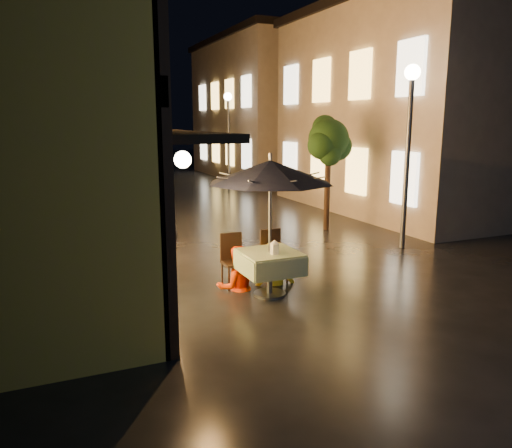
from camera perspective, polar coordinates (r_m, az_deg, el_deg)
name	(u,v)px	position (r m, az deg, el deg)	size (l,w,h in m)	color
ground	(341,289)	(9.21, 9.71, -7.33)	(90.00, 90.00, 0.00)	black
east_building_near	(427,108)	(18.47, 18.93, 12.39)	(7.30, 9.30, 6.80)	#AF9D8B
east_building_far	(280,109)	(28.12, 2.74, 13.02)	(7.30, 10.30, 7.30)	#AF9D8B
street_tree	(329,142)	(13.84, 8.32, 9.24)	(1.43, 1.20, 3.15)	black
streetlamp_near	(409,124)	(12.13, 17.12, 10.89)	(0.36, 0.36, 4.23)	#59595E
streetlamp_far	(228,123)	(22.67, -3.19, 11.48)	(0.36, 0.36, 4.23)	#59595E
cafe_table	(270,262)	(8.61, 1.58, -4.41)	(0.99, 0.99, 0.78)	#59595E
patio_umbrella	(270,172)	(8.32, 1.64, 5.97)	(2.14, 2.14, 2.46)	#59595E
cafe_chair_left	(233,257)	(9.13, -2.65, -3.80)	(0.42, 0.42, 0.97)	black
cafe_chair_right	(273,253)	(9.43, 1.91, -3.30)	(0.42, 0.42, 0.97)	black
table_lantern	(275,246)	(8.37, 2.13, -2.55)	(0.16, 0.16, 0.25)	white
person_orange	(236,247)	(8.93, -2.26, -2.65)	(0.75, 0.58, 1.53)	#F23700
person_yellow	(275,244)	(9.20, 2.15, -2.26)	(0.98, 0.56, 1.52)	yellow
bicycle_0	(142,234)	(11.64, -12.87, -1.12)	(0.61, 1.74, 0.91)	black
bicycle_1	(134,221)	(12.70, -13.77, 0.28)	(0.51, 1.81, 1.08)	black
bicycle_2	(128,218)	(13.53, -14.43, 0.65)	(0.63, 1.81, 0.95)	black
bicycle_3	(134,213)	(13.99, -13.80, 1.22)	(0.49, 1.73, 1.04)	black
bicycle_4	(123,210)	(15.27, -14.94, 1.55)	(0.53, 1.52, 0.80)	black
bicycle_5	(133,201)	(16.09, -13.88, 2.61)	(0.51, 1.80, 1.08)	black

